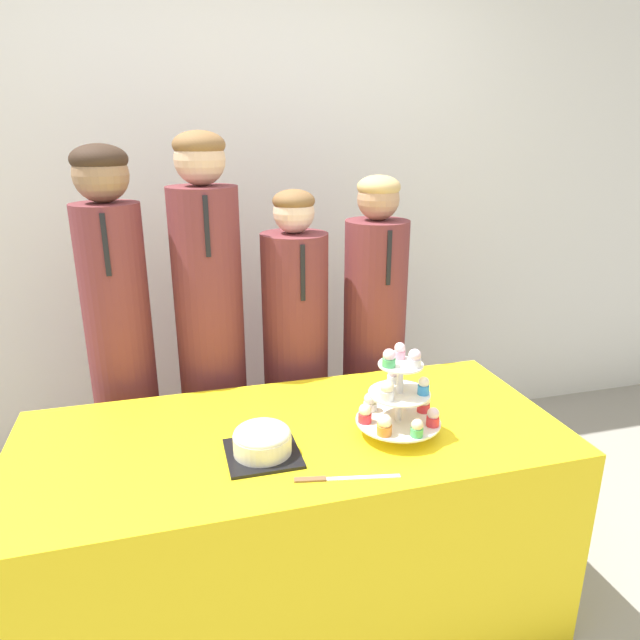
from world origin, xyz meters
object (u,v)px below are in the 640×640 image
cupcake_stand (398,399)px  student_0 (122,359)px  student_1 (212,350)px  round_cake (262,440)px  student_2 (296,368)px  student_3 (373,354)px  cake_knife (329,479)px

cupcake_stand → student_0: size_ratio=0.19×
cupcake_stand → student_1: 0.88m
cupcake_stand → student_0: bearing=140.5°
round_cake → student_0: 0.84m
student_2 → student_3: (0.35, 0.00, 0.03)m
cupcake_stand → student_3: bearing=75.1°
student_3 → round_cake: bearing=-130.9°
student_1 → student_2: (0.35, -0.00, -0.12)m
cupcake_stand → student_3: size_ratio=0.20×
student_2 → student_1: bearing=180.0°
round_cake → student_3: (0.62, 0.72, -0.07)m
cake_knife → student_1: size_ratio=0.18×
student_1 → student_3: (0.70, -0.00, -0.09)m
cake_knife → student_2: student_2 is taller
cake_knife → student_0: 1.07m
round_cake → student_0: student_0 is taller
cupcake_stand → student_1: bearing=125.9°
student_0 → student_1: size_ratio=0.97×
student_1 → student_3: size_ratio=1.12×
student_2 → student_3: student_3 is taller
student_3 → cake_knife: bearing=-117.6°
student_2 → cake_knife: bearing=-97.3°
cake_knife → cupcake_stand: bearing=44.4°
round_cake → student_2: bearing=69.4°
cake_knife → student_0: bearing=134.0°
cake_knife → student_1: (-0.24, 0.90, 0.07)m
round_cake → cake_knife: bearing=-48.3°
cake_knife → round_cake: bearing=142.6°
cake_knife → student_3: (0.47, 0.90, -0.02)m
cupcake_stand → cake_knife: bearing=-146.6°
cake_knife → student_3: 1.01m
cake_knife → student_2: (0.12, 0.90, -0.05)m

